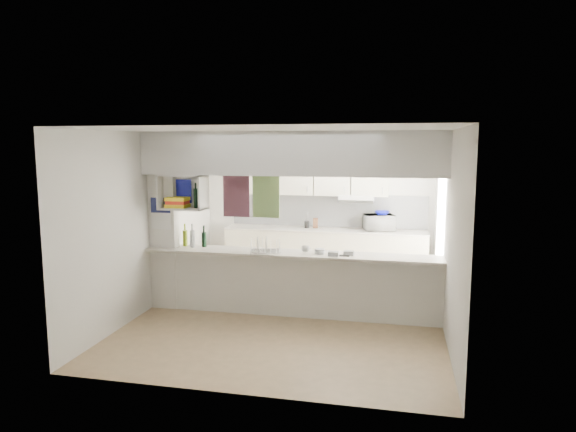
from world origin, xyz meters
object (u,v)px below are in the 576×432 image
(dish_rack, at_px, (265,246))
(wine_bottles, at_px, (189,238))
(microwave, at_px, (379,223))
(bowl, at_px, (382,213))

(dish_rack, height_order, wine_bottles, wine_bottles)
(microwave, height_order, dish_rack, microwave)
(bowl, relative_size, dish_rack, 0.55)
(wine_bottles, bearing_deg, dish_rack, -5.86)
(microwave, height_order, wine_bottles, wine_bottles)
(microwave, distance_m, wine_bottles, 3.41)
(microwave, xyz_separation_m, dish_rack, (-1.50, -2.19, -0.05))
(microwave, bearing_deg, dish_rack, 40.30)
(microwave, distance_m, dish_rack, 2.66)
(wine_bottles, bearing_deg, bowl, 36.68)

